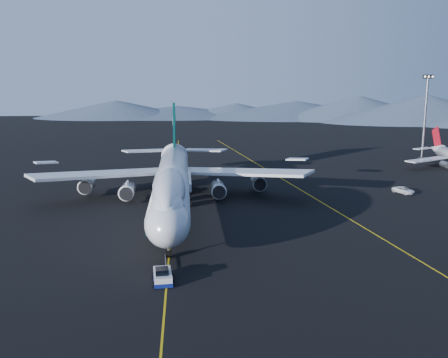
{
  "coord_description": "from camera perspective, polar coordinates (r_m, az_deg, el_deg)",
  "views": [
    {
      "loc": [
        2.56,
        -95.51,
        25.74
      ],
      "look_at": [
        10.18,
        0.24,
        6.0
      ],
      "focal_mm": 40.0,
      "sensor_mm": 36.0,
      "label": 1
    }
  ],
  "objects": [
    {
      "name": "ground",
      "position": [
        98.95,
        -5.88,
        -3.53
      ],
      "size": [
        500.0,
        500.0,
        0.0
      ],
      "primitive_type": "plane",
      "color": "black",
      "rests_on": "ground"
    },
    {
      "name": "taxiway_line_main",
      "position": [
        98.95,
        -5.88,
        -3.52
      ],
      "size": [
        0.25,
        220.0,
        0.01
      ],
      "primitive_type": "cube",
      "color": "#C8A50B",
      "rests_on": "ground"
    },
    {
      "name": "taxiway_line_side",
      "position": [
        112.02,
        9.76,
        -1.84
      ],
      "size": [
        28.08,
        198.09,
        0.01
      ],
      "primitive_type": "cube",
      "rotation": [
        0.0,
        0.0,
        0.14
      ],
      "color": "#C8A50B",
      "rests_on": "ground"
    },
    {
      "name": "boeing_747",
      "position": [
        97.64,
        -5.95,
        -0.23
      ],
      "size": [
        59.62,
        72.43,
        19.37
      ],
      "color": "silver",
      "rests_on": "ground"
    },
    {
      "name": "pushback_tug",
      "position": [
        65.39,
        -7.02,
        -11.05
      ],
      "size": [
        3.03,
        4.87,
        2.03
      ],
      "rotation": [
        0.0,
        0.0,
        0.09
      ],
      "color": "silver",
      "rests_on": "ground"
    },
    {
      "name": "service_van",
      "position": [
        119.22,
        19.84,
        -1.21
      ],
      "size": [
        4.43,
        5.65,
        1.43
      ],
      "primitive_type": "imported",
      "rotation": [
        0.0,
        0.0,
        0.47
      ],
      "color": "white",
      "rests_on": "ground"
    },
    {
      "name": "floodlight_mast",
      "position": [
        170.75,
        21.99,
        6.62
      ],
      "size": [
        3.26,
        2.44,
        26.38
      ],
      "rotation": [
        0.0,
        0.0,
        -0.1
      ],
      "color": "black",
      "rests_on": "ground"
    }
  ]
}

